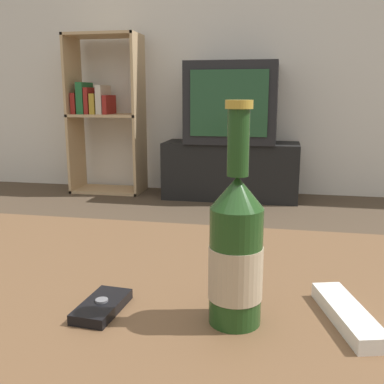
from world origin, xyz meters
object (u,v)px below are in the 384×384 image
at_px(bookshelf, 103,111).
at_px(tv_stand, 231,170).
at_px(beer_bottle, 236,251).
at_px(cell_phone, 102,306).
at_px(remote_control, 347,315).
at_px(television, 232,103).

bearing_deg(bookshelf, tv_stand, -2.40).
height_order(tv_stand, bookshelf, bookshelf).
bearing_deg(beer_bottle, tv_stand, 96.31).
height_order(bookshelf, cell_phone, bookshelf).
relative_size(beer_bottle, remote_control, 1.75).
xyz_separation_m(beer_bottle, cell_phone, (-0.18, -0.01, -0.09)).
height_order(beer_bottle, cell_phone, beer_bottle).
distance_m(cell_phone, remote_control, 0.32).
height_order(television, bookshelf, bookshelf).
xyz_separation_m(tv_stand, television, (-0.00, -0.00, 0.49)).
xyz_separation_m(television, remote_control, (0.44, -2.71, -0.21)).
xyz_separation_m(bookshelf, beer_bottle, (1.31, -2.78, -0.06)).
bearing_deg(remote_control, bookshelf, 102.29).
distance_m(tv_stand, remote_control, 2.76).
height_order(beer_bottle, remote_control, beer_bottle).
bearing_deg(cell_phone, remote_control, 10.34).
relative_size(tv_stand, bookshelf, 0.82).
relative_size(tv_stand, remote_control, 6.13).
bearing_deg(television, remote_control, -80.69).
distance_m(beer_bottle, remote_control, 0.17).
height_order(television, cell_phone, television).
bearing_deg(tv_stand, cell_phone, -87.37).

